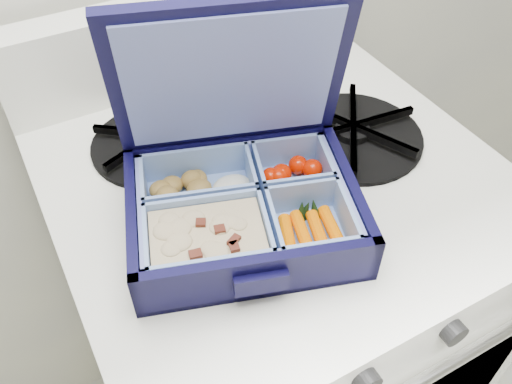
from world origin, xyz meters
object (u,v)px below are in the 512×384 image
burner_grate (353,130)px  fork (194,147)px  bento_box (244,210)px  stove (267,334)px

burner_grate → fork: size_ratio=1.02×
bento_box → fork: (0.01, 0.15, -0.03)m
stove → burner_grate: 0.43m
burner_grate → fork: bearing=157.5°
stove → fork: size_ratio=4.44×
stove → burner_grate: size_ratio=4.34×
burner_grate → stove: bearing=179.5°
stove → bento_box: size_ratio=3.32×
burner_grate → fork: burner_grate is taller
stove → burner_grate: (0.12, -0.00, 0.41)m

